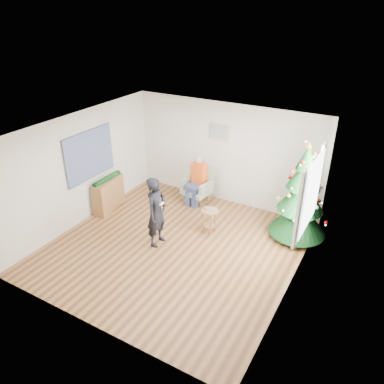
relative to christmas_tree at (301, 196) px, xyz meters
The scene contains 19 objects.
floor 2.94m from the christmas_tree, 141.21° to the right, with size 5.00×5.00×0.00m, color brown.
ceiling 3.18m from the christmas_tree, 141.21° to the right, with size 5.00×5.00×0.00m, color white.
wall_back 2.30m from the christmas_tree, 160.24° to the left, with size 5.00×5.00×0.00m, color silver.
wall_front 4.75m from the christmas_tree, 116.95° to the right, with size 5.00×5.00×0.00m, color silver.
wall_left 4.97m from the christmas_tree, 159.62° to the right, with size 5.00×5.00×0.00m, color silver.
wall_right 1.79m from the christmas_tree, 78.55° to the right, with size 5.00×5.00×0.00m, color silver.
window_panel 0.93m from the christmas_tree, 66.27° to the right, with size 0.04×1.30×1.40m, color white.
curtains 0.92m from the christmas_tree, 68.28° to the right, with size 0.05×1.75×1.50m.
christmas_tree is the anchor object (origin of this frame).
stool 2.08m from the christmas_tree, 155.50° to the right, with size 0.38×0.38×0.57m.
laptop 2.00m from the christmas_tree, 155.50° to the right, with size 0.32×0.20×0.02m, color silver.
armchair 2.80m from the christmas_tree, behind, with size 0.77×0.72×0.97m.
seated_person 2.75m from the christmas_tree, behind, with size 0.42×0.59×1.27m.
standing_man 3.11m from the christmas_tree, 145.35° to the right, with size 0.57×0.37×1.57m, color black.
game_controller 2.98m from the christmas_tree, 143.05° to the right, with size 0.04×0.13×0.04m, color white.
console 4.65m from the christmas_tree, 166.25° to the right, with size 0.30×1.00×0.80m, color brown.
garland 4.62m from the christmas_tree, 166.25° to the right, with size 0.14×0.14×0.90m, color black.
tapestry 4.86m from the christmas_tree, 162.79° to the right, with size 0.03×1.50×1.15m, color black.
framed_picture 2.60m from the christmas_tree, 162.62° to the left, with size 0.52×0.05×0.42m.
Camera 1 is at (3.60, -5.56, 4.76)m, focal length 35.00 mm.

